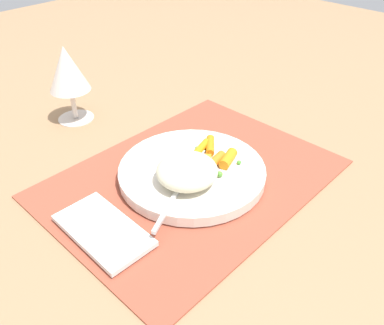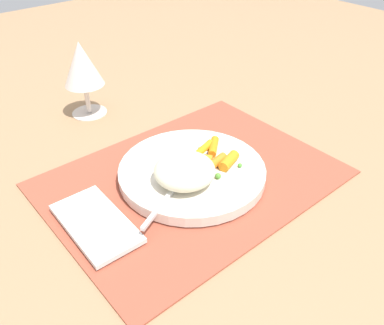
{
  "view_description": "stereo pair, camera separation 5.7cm",
  "coord_description": "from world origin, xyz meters",
  "views": [
    {
      "loc": [
        -0.39,
        -0.37,
        0.42
      ],
      "look_at": [
        0.0,
        0.0,
        0.03
      ],
      "focal_mm": 38.18,
      "sensor_mm": 36.0,
      "label": 1
    },
    {
      "loc": [
        -0.35,
        -0.41,
        0.42
      ],
      "look_at": [
        0.0,
        0.0,
        0.03
      ],
      "focal_mm": 38.18,
      "sensor_mm": 36.0,
      "label": 2
    }
  ],
  "objects": [
    {
      "name": "ground_plane",
      "position": [
        0.0,
        0.0,
        0.0
      ],
      "size": [
        2.4,
        2.4,
        0.0
      ],
      "primitive_type": "plane",
      "color": "#997551"
    },
    {
      "name": "placemat",
      "position": [
        0.0,
        0.0,
        0.0
      ],
      "size": [
        0.46,
        0.35,
        0.01
      ],
      "primitive_type": "cube",
      "color": "#9E4733",
      "rests_on": "ground_plane"
    },
    {
      "name": "plate",
      "position": [
        0.0,
        0.0,
        0.01
      ],
      "size": [
        0.24,
        0.24,
        0.02
      ],
      "primitive_type": "cylinder",
      "color": "silver",
      "rests_on": "placemat"
    },
    {
      "name": "rice_mound",
      "position": [
        -0.03,
        -0.02,
        0.04
      ],
      "size": [
        0.1,
        0.1,
        0.04
      ],
      "primitive_type": "ellipsoid",
      "color": "beige",
      "rests_on": "plate"
    },
    {
      "name": "carrot_portion",
      "position": [
        0.04,
        -0.0,
        0.03
      ],
      "size": [
        0.09,
        0.09,
        0.02
      ],
      "color": "orange",
      "rests_on": "plate"
    },
    {
      "name": "pea_scatter",
      "position": [
        0.03,
        -0.0,
        0.03
      ],
      "size": [
        0.07,
        0.09,
        0.01
      ],
      "color": "#5BAB39",
      "rests_on": "plate"
    },
    {
      "name": "fork",
      "position": [
        -0.03,
        -0.01,
        0.03
      ],
      "size": [
        0.19,
        0.1,
        0.01
      ],
      "color": "silver",
      "rests_on": "plate"
    },
    {
      "name": "wine_glass",
      "position": [
        -0.02,
        0.32,
        0.11
      ],
      "size": [
        0.08,
        0.08,
        0.15
      ],
      "color": "silver",
      "rests_on": "ground_plane"
    },
    {
      "name": "napkin",
      "position": [
        -0.18,
        -0.0,
        0.01
      ],
      "size": [
        0.08,
        0.15,
        0.01
      ],
      "primitive_type": "cube",
      "rotation": [
        0.0,
        0.0,
        -0.02
      ],
      "color": "white",
      "rests_on": "placemat"
    }
  ]
}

